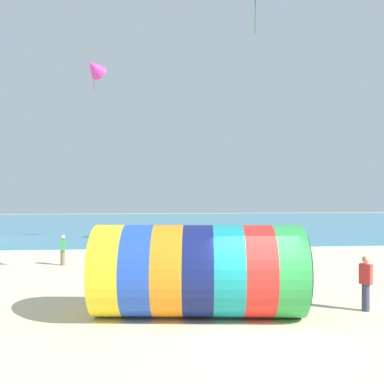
# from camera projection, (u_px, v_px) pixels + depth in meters

# --- Properties ---
(ground_plane) EXTENTS (120.00, 120.00, 0.00)m
(ground_plane) POSITION_uv_depth(u_px,v_px,m) (265.00, 339.00, 10.91)
(ground_plane) COLOR beige
(sea) EXTENTS (120.00, 40.00, 0.10)m
(sea) POSITION_uv_depth(u_px,v_px,m) (178.00, 224.00, 47.96)
(sea) COLOR teal
(sea) RESTS_ON ground
(giant_inflatable_tube) EXTENTS (6.50, 3.42, 2.74)m
(giant_inflatable_tube) POSITION_uv_depth(u_px,v_px,m) (199.00, 270.00, 12.91)
(giant_inflatable_tube) COLOR yellow
(giant_inflatable_tube) RESTS_ON ground
(kite_handler) EXTENTS (0.40, 0.42, 1.73)m
(kite_handler) POSITION_uv_depth(u_px,v_px,m) (366.00, 283.00, 13.42)
(kite_handler) COLOR #383D56
(kite_handler) RESTS_ON ground
(kite_magenta_delta) EXTENTS (1.36, 1.48, 1.83)m
(kite_magenta_delta) POSITION_uv_depth(u_px,v_px,m) (94.00, 67.00, 22.39)
(kite_magenta_delta) COLOR #D1339E
(bystander_near_water) EXTENTS (0.25, 0.38, 1.54)m
(bystander_near_water) POSITION_uv_depth(u_px,v_px,m) (63.00, 250.00, 21.61)
(bystander_near_water) COLOR #726651
(bystander_near_water) RESTS_ON ground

